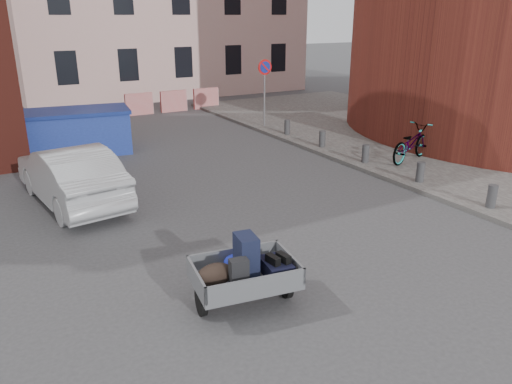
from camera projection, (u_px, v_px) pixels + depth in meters
ground at (249, 252)px, 9.87m from camera, size 120.00×120.00×0.00m
sidewalk at (439, 144)px, 17.80m from camera, size 9.00×24.00×0.12m
no_parking_sign at (265, 79)px, 19.75m from camera, size 0.60×0.09×2.65m
bollards at (365, 153)px, 15.32m from camera, size 0.22×9.02×0.55m
barriers at (174, 101)px, 23.93m from camera, size 4.70×0.18×1.00m
trailer at (244, 272)px, 7.85m from camera, size 1.75×1.90×1.20m
dumpster at (76, 132)px, 16.62m from camera, size 3.73×2.30×1.47m
silver_car at (71, 175)px, 12.21m from camera, size 2.08×4.53×1.44m
bicycle at (411, 143)px, 15.38m from camera, size 2.24×1.32×1.11m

